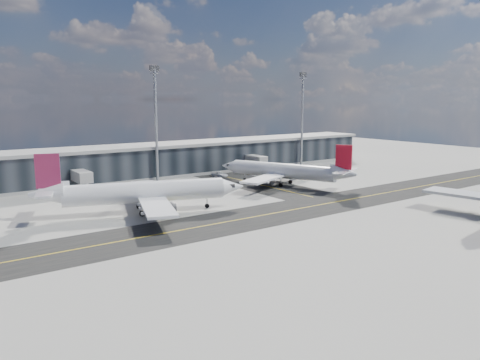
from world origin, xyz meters
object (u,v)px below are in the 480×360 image
Objects in this scene: airliner_af at (142,192)px; airliner_redtail at (285,171)px; baggage_tug at (163,209)px; service_van at (219,174)px.

airliner_af is 40.09m from airliner_redtail.
service_van is (31.38, 29.14, -0.38)m from baggage_tug.
airliner_af is 42.20m from service_van.
airliner_af is 1.10× the size of airliner_redtail.
airliner_redtail reaches higher than baggage_tug.
airliner_af reaches higher than service_van.
airliner_redtail is at bearing 99.00° from baggage_tug.
baggage_tug is at bearing -151.72° from service_van.
baggage_tug is at bearing 48.79° from airliner_af.
airliner_redtail is 6.96× the size of service_van.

